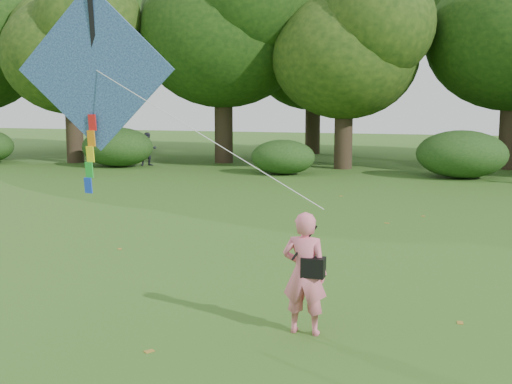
# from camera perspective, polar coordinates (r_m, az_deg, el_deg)

# --- Properties ---
(ground) EXTENTS (100.00, 100.00, 0.00)m
(ground) POSITION_cam_1_polar(r_m,az_deg,el_deg) (9.25, -0.66, -11.10)
(ground) COLOR #265114
(ground) RESTS_ON ground
(man_kite_flyer) EXTENTS (0.60, 0.40, 1.63)m
(man_kite_flyer) POSITION_cam_1_polar(r_m,az_deg,el_deg) (8.45, 4.35, -7.21)
(man_kite_flyer) COLOR pink
(man_kite_flyer) RESTS_ON ground
(bystander_left) EXTENTS (0.95, 0.93, 1.55)m
(bystander_left) POSITION_cam_1_polar(r_m,az_deg,el_deg) (30.17, -9.55, 3.78)
(bystander_left) COLOR #2C2B39
(bystander_left) RESTS_ON ground
(crossbody_bag) EXTENTS (0.43, 0.20, 0.68)m
(crossbody_bag) POSITION_cam_1_polar(r_m,az_deg,el_deg) (8.37, 5.09, -6.61)
(crossbody_bag) COLOR black
(crossbody_bag) RESTS_ON ground
(flying_kite) EXTENTS (5.32, 1.57, 3.33)m
(flying_kite) POSITION_cam_1_polar(r_m,az_deg,el_deg) (10.75, -14.08, 10.29)
(flying_kite) COLOR #2856B1
(flying_kite) RESTS_ON ground
(tree_line) EXTENTS (54.70, 15.30, 9.48)m
(tree_line) POSITION_cam_1_polar(r_m,az_deg,el_deg) (31.30, 15.63, 12.60)
(tree_line) COLOR #3A2D1E
(tree_line) RESTS_ON ground
(shrub_band) EXTENTS (39.15, 3.22, 1.88)m
(shrub_band) POSITION_cam_1_polar(r_m,az_deg,el_deg) (26.22, 9.65, 3.30)
(shrub_band) COLOR #264919
(shrub_band) RESTS_ON ground
(fallen_leaves) EXTENTS (9.69, 13.50, 0.01)m
(fallen_leaves) POSITION_cam_1_polar(r_m,az_deg,el_deg) (13.19, 12.08, -5.34)
(fallen_leaves) COLOR olive
(fallen_leaves) RESTS_ON ground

